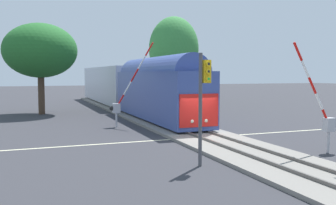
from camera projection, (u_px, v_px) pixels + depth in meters
ground_plane at (202, 137)px, 23.84m from camera, size 220.00×220.00×0.00m
road_centre_stripe at (202, 137)px, 23.84m from camera, size 44.00×0.20×0.01m
railway_track at (202, 136)px, 23.83m from camera, size 4.40×80.00×0.32m
commuter_train at (127, 85)px, 41.35m from camera, size 3.04×40.08×5.16m
crossing_gate_near at (326, 116)px, 19.03m from camera, size 2.89×0.40×5.58m
crossing_gate_far at (121, 100)px, 28.40m from camera, size 3.51×0.40×6.49m
traffic_signal_median at (204, 91)px, 16.21m from camera, size 0.53×0.38×4.95m
oak_behind_train at (40, 51)px, 37.09m from camera, size 7.21×7.21×9.04m
elm_centre_background at (174, 49)px, 49.50m from camera, size 6.58×6.58×11.57m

